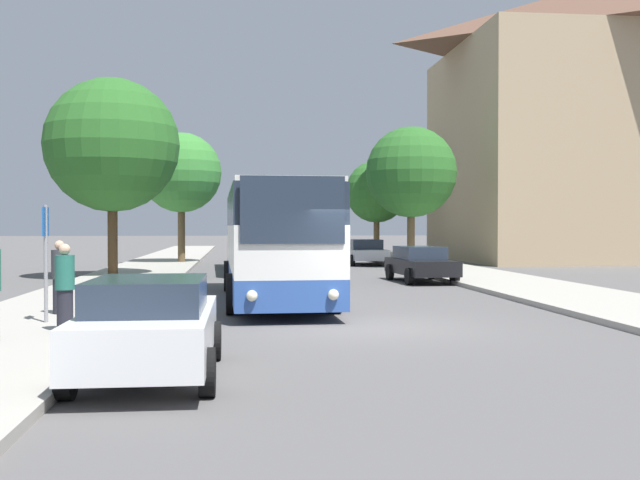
{
  "coord_description": "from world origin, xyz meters",
  "views": [
    {
      "loc": [
        -2.82,
        -15.43,
        2.14
      ],
      "look_at": [
        0.56,
        14.97,
        1.56
      ],
      "focal_mm": 42.0,
      "sensor_mm": 36.0,
      "label": 1
    }
  ],
  "objects_px": {
    "bus_front": "(274,240)",
    "tree_right_mid": "(411,172)",
    "parked_car_left_curb": "(150,325)",
    "pedestrian_waiting_far": "(65,287)",
    "parked_car_right_far": "(365,251)",
    "bus_stop_sign": "(46,249)",
    "parked_car_right_near": "(421,263)",
    "pedestrian_walking_back": "(60,277)",
    "tree_left_near": "(181,173)",
    "bus_middle": "(261,234)",
    "tree_left_far": "(112,145)",
    "tree_right_near": "(377,192)"
  },
  "relations": [
    {
      "from": "parked_car_left_curb",
      "to": "tree_right_near",
      "type": "distance_m",
      "value": 41.09
    },
    {
      "from": "bus_middle",
      "to": "parked_car_right_near",
      "type": "height_order",
      "value": "bus_middle"
    },
    {
      "from": "parked_car_right_near",
      "to": "parked_car_right_far",
      "type": "bearing_deg",
      "value": -93.54
    },
    {
      "from": "parked_car_left_curb",
      "to": "parked_car_right_near",
      "type": "relative_size",
      "value": 0.94
    },
    {
      "from": "tree_left_near",
      "to": "tree_right_mid",
      "type": "relative_size",
      "value": 1.0
    },
    {
      "from": "bus_middle",
      "to": "pedestrian_waiting_far",
      "type": "distance_m",
      "value": 21.16
    },
    {
      "from": "bus_middle",
      "to": "tree_left_near",
      "type": "bearing_deg",
      "value": 119.58
    },
    {
      "from": "tree_right_mid",
      "to": "parked_car_left_curb",
      "type": "bearing_deg",
      "value": -110.43
    },
    {
      "from": "parked_car_left_curb",
      "to": "pedestrian_walking_back",
      "type": "xyz_separation_m",
      "value": [
        -2.77,
        6.78,
        0.24
      ]
    },
    {
      "from": "pedestrian_waiting_far",
      "to": "tree_right_mid",
      "type": "bearing_deg",
      "value": -76.94
    },
    {
      "from": "parked_car_right_near",
      "to": "tree_left_near",
      "type": "bearing_deg",
      "value": -57.9
    },
    {
      "from": "parked_car_right_near",
      "to": "bus_front",
      "type": "bearing_deg",
      "value": 44.45
    },
    {
      "from": "bus_stop_sign",
      "to": "pedestrian_waiting_far",
      "type": "height_order",
      "value": "bus_stop_sign"
    },
    {
      "from": "pedestrian_walking_back",
      "to": "tree_right_near",
      "type": "height_order",
      "value": "tree_right_near"
    },
    {
      "from": "bus_front",
      "to": "parked_car_left_curb",
      "type": "relative_size",
      "value": 2.67
    },
    {
      "from": "tree_right_mid",
      "to": "parked_car_right_near",
      "type": "bearing_deg",
      "value": -101.28
    },
    {
      "from": "tree_left_near",
      "to": "tree_right_near",
      "type": "xyz_separation_m",
      "value": [
        12.52,
        8.15,
        -0.61
      ]
    },
    {
      "from": "pedestrian_walking_back",
      "to": "bus_middle",
      "type": "bearing_deg",
      "value": 37.89
    },
    {
      "from": "bus_front",
      "to": "tree_right_mid",
      "type": "bearing_deg",
      "value": 63.17
    },
    {
      "from": "bus_front",
      "to": "tree_right_mid",
      "type": "xyz_separation_m",
      "value": [
        7.96,
        16.76,
        3.2
      ]
    },
    {
      "from": "parked_car_right_near",
      "to": "tree_right_mid",
      "type": "distance_m",
      "value": 11.23
    },
    {
      "from": "parked_car_right_near",
      "to": "parked_car_right_far",
      "type": "relative_size",
      "value": 1.01
    },
    {
      "from": "bus_middle",
      "to": "tree_left_far",
      "type": "distance_m",
      "value": 8.21
    },
    {
      "from": "parked_car_left_curb",
      "to": "parked_car_right_far",
      "type": "height_order",
      "value": "parked_car_left_curb"
    },
    {
      "from": "bus_front",
      "to": "pedestrian_waiting_far",
      "type": "xyz_separation_m",
      "value": [
        -4.28,
        -6.87,
        -0.75
      ]
    },
    {
      "from": "parked_car_left_curb",
      "to": "tree_right_mid",
      "type": "relative_size",
      "value": 0.59
    },
    {
      "from": "parked_car_right_near",
      "to": "tree_left_far",
      "type": "distance_m",
      "value": 13.33
    },
    {
      "from": "bus_stop_sign",
      "to": "parked_car_right_near",
      "type": "bearing_deg",
      "value": 47.79
    },
    {
      "from": "bus_front",
      "to": "tree_right_near",
      "type": "height_order",
      "value": "tree_right_near"
    },
    {
      "from": "pedestrian_walking_back",
      "to": "tree_left_far",
      "type": "relative_size",
      "value": 0.21
    },
    {
      "from": "bus_stop_sign",
      "to": "tree_right_near",
      "type": "height_order",
      "value": "tree_right_near"
    },
    {
      "from": "pedestrian_waiting_far",
      "to": "tree_left_near",
      "type": "height_order",
      "value": "tree_left_near"
    },
    {
      "from": "parked_car_right_far",
      "to": "tree_right_mid",
      "type": "distance_m",
      "value": 5.28
    },
    {
      "from": "parked_car_right_far",
      "to": "bus_stop_sign",
      "type": "bearing_deg",
      "value": 65.11
    },
    {
      "from": "parked_car_right_far",
      "to": "tree_left_far",
      "type": "relative_size",
      "value": 0.55
    },
    {
      "from": "tree_left_far",
      "to": "bus_stop_sign",
      "type": "bearing_deg",
      "value": -85.8
    },
    {
      "from": "parked_car_right_near",
      "to": "pedestrian_waiting_far",
      "type": "xyz_separation_m",
      "value": [
        -10.21,
        -13.41,
        0.26
      ]
    },
    {
      "from": "pedestrian_waiting_far",
      "to": "tree_left_near",
      "type": "distance_m",
      "value": 27.8
    },
    {
      "from": "pedestrian_waiting_far",
      "to": "tree_right_mid",
      "type": "relative_size",
      "value": 0.23
    },
    {
      "from": "bus_middle",
      "to": "parked_car_right_near",
      "type": "relative_size",
      "value": 2.5
    },
    {
      "from": "bus_front",
      "to": "tree_right_mid",
      "type": "distance_m",
      "value": 18.83
    },
    {
      "from": "parked_car_right_far",
      "to": "tree_left_far",
      "type": "height_order",
      "value": "tree_left_far"
    },
    {
      "from": "bus_front",
      "to": "parked_car_right_far",
      "type": "xyz_separation_m",
      "value": [
        5.96,
        19.26,
        -1.0
      ]
    },
    {
      "from": "parked_car_right_far",
      "to": "pedestrian_waiting_far",
      "type": "bearing_deg",
      "value": 67.55
    },
    {
      "from": "tree_right_mid",
      "to": "parked_car_right_far",
      "type": "bearing_deg",
      "value": 128.57
    },
    {
      "from": "pedestrian_waiting_far",
      "to": "tree_left_far",
      "type": "xyz_separation_m",
      "value": [
        -1.81,
        16.71,
        4.44
      ]
    },
    {
      "from": "bus_middle",
      "to": "pedestrian_walking_back",
      "type": "height_order",
      "value": "bus_middle"
    },
    {
      "from": "pedestrian_waiting_far",
      "to": "bus_front",
      "type": "bearing_deg",
      "value": -81.5
    },
    {
      "from": "parked_car_right_near",
      "to": "pedestrian_walking_back",
      "type": "height_order",
      "value": "pedestrian_walking_back"
    },
    {
      "from": "parked_car_right_far",
      "to": "tree_right_near",
      "type": "height_order",
      "value": "tree_right_near"
    }
  ]
}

